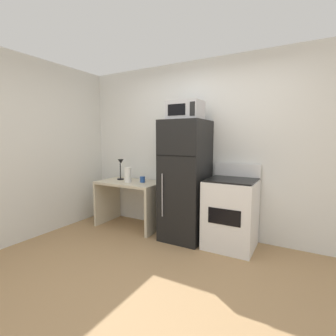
# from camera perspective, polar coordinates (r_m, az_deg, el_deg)

# --- Properties ---
(ground_plane) EXTENTS (12.00, 12.00, 0.00)m
(ground_plane) POSITION_cam_1_polar(r_m,az_deg,el_deg) (2.69, -4.93, -25.78)
(ground_plane) COLOR #9E7A51
(wall_back_white) EXTENTS (5.00, 0.10, 2.60)m
(wall_back_white) POSITION_cam_1_polar(r_m,az_deg,el_deg) (3.80, 9.48, 4.46)
(wall_back_white) COLOR silver
(wall_back_white) RESTS_ON ground
(wall_left_brick) EXTENTS (0.10, 4.00, 2.60)m
(wall_left_brick) POSITION_cam_1_polar(r_m,az_deg,el_deg) (3.96, -32.58, 3.58)
(wall_left_brick) COLOR silver
(wall_left_brick) RESTS_ON ground
(desk) EXTENTS (1.05, 0.63, 0.75)m
(desk) POSITION_cam_1_polar(r_m,az_deg,el_deg) (4.15, -8.63, -6.29)
(desk) COLOR beige
(desk) RESTS_ON ground
(desk_lamp) EXTENTS (0.14, 0.12, 0.35)m
(desk_lamp) POSITION_cam_1_polar(r_m,az_deg,el_deg) (4.26, -10.84, 0.49)
(desk_lamp) COLOR black
(desk_lamp) RESTS_ON desk
(coffee_mug) EXTENTS (0.08, 0.08, 0.09)m
(coffee_mug) POSITION_cam_1_polar(r_m,az_deg,el_deg) (3.99, -5.89, -2.63)
(coffee_mug) COLOR #264C99
(coffee_mug) RESTS_ON desk
(paper_towel_roll) EXTENTS (0.11, 0.11, 0.24)m
(paper_towel_roll) POSITION_cam_1_polar(r_m,az_deg,el_deg) (4.03, -9.24, -1.56)
(paper_towel_roll) COLOR white
(paper_towel_roll) RESTS_ON desk
(refrigerator) EXTENTS (0.59, 0.66, 1.70)m
(refrigerator) POSITION_cam_1_polar(r_m,az_deg,el_deg) (3.57, 4.02, -2.89)
(refrigerator) COLOR black
(refrigerator) RESTS_ON ground
(microwave) EXTENTS (0.46, 0.35, 0.26)m
(microwave) POSITION_cam_1_polar(r_m,az_deg,el_deg) (3.52, 4.00, 13.01)
(microwave) COLOR #B7B7BC
(microwave) RESTS_ON refrigerator
(oven_range) EXTENTS (0.63, 0.61, 1.10)m
(oven_range) POSITION_cam_1_polar(r_m,az_deg,el_deg) (3.45, 14.22, -9.95)
(oven_range) COLOR white
(oven_range) RESTS_ON ground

